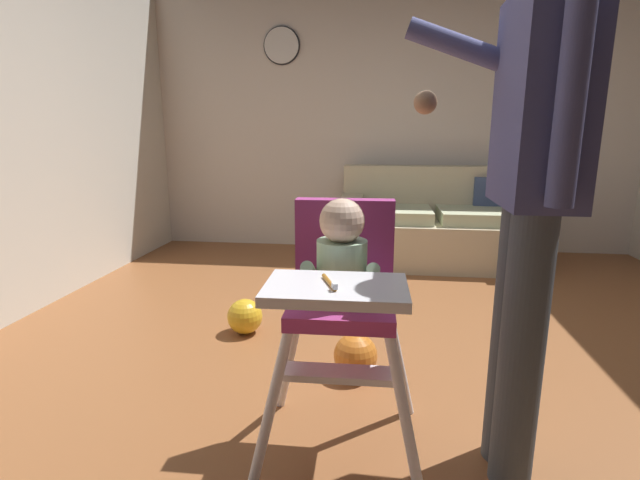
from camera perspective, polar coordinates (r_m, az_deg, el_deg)
The scene contains 8 objects.
ground at distance 2.55m, azimuth 8.68°, elevation -15.80°, with size 6.30×6.74×0.10m, color brown.
wall_far at distance 4.84m, azimuth 8.61°, elevation 15.22°, with size 5.50×0.06×2.75m, color silver.
couch at distance 4.42m, azimuth 13.63°, elevation 1.68°, with size 1.69×0.86×0.86m.
high_chair at distance 1.62m, azimuth 2.67°, elevation -5.06°, with size 0.62×0.74×0.97m.
adult_standing at distance 1.60m, azimuth 24.20°, elevation 5.71°, with size 0.51×0.50×1.75m.
toy_ball at distance 2.85m, azimuth -9.10°, elevation -9.14°, with size 0.21×0.21×0.21m, color gold.
toy_ball_second at distance 2.36m, azimuth 4.33°, elevation -13.77°, with size 0.21×0.21×0.21m, color orange.
wall_clock at distance 4.96m, azimuth -4.68°, elevation 22.46°, with size 0.36×0.04×0.36m.
Camera 1 is at (-0.09, -2.24, 1.17)m, focal length 26.36 mm.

